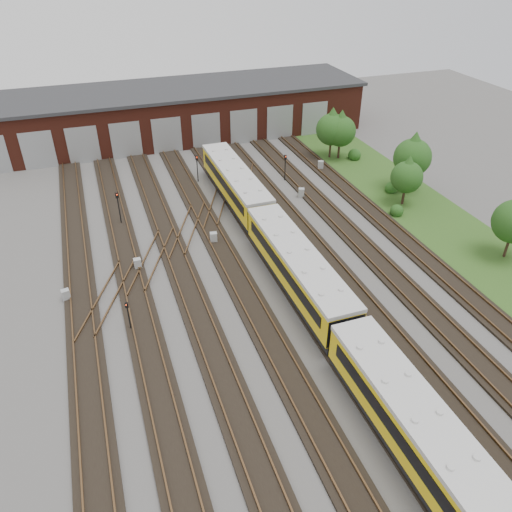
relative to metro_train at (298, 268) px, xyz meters
name	(u,v)px	position (x,y,z in m)	size (l,w,h in m)	color
ground	(284,312)	(-2.00, -2.34, -1.96)	(120.00, 120.00, 0.00)	#4C4946
track_network	(279,307)	(-2.17, -1.75, -1.85)	(30.40, 70.00, 0.33)	black
maintenance_shed	(173,112)	(-2.01, 37.63, 1.25)	(51.00, 12.50, 6.35)	#552015
grass_verge	(423,211)	(17.00, 7.66, -1.93)	(8.00, 55.00, 0.05)	#294F1A
metro_train	(298,268)	(0.00, 0.00, 0.00)	(2.88, 47.40, 3.18)	black
signal_mast_0	(128,313)	(-12.86, -0.61, -0.38)	(0.25, 0.24, 2.44)	black
signal_mast_1	(118,204)	(-11.75, 14.93, 0.17)	(0.29, 0.27, 3.32)	black
signal_mast_2	(197,165)	(-2.54, 21.95, 0.00)	(0.27, 0.25, 3.05)	black
signal_mast_3	(285,164)	(6.71, 19.09, -0.05)	(0.27, 0.25, 2.97)	black
relay_cabinet_0	(66,295)	(-17.00, 4.41, -1.48)	(0.57, 0.48, 0.95)	#A1A4A6
relay_cabinet_1	(138,264)	(-11.30, 6.84, -1.47)	(0.59, 0.49, 0.98)	#A1A4A6
relay_cabinet_2	(214,238)	(-4.30, 8.78, -1.45)	(0.61, 0.51, 1.02)	#A1A4A6
relay_cabinet_3	(301,193)	(6.76, 14.59, -1.46)	(0.59, 0.50, 0.99)	#A1A4A6
relay_cabinet_4	(321,165)	(11.78, 20.50, -1.44)	(0.62, 0.52, 1.04)	#A1A4A6
tree_0	(332,126)	(14.42, 23.46, 2.05)	(3.77, 3.77, 6.24)	#311F16
tree_1	(341,128)	(15.31, 22.88, 1.90)	(3.62, 3.62, 6.00)	#311F16
tree_2	(413,153)	(18.24, 12.45, 2.22)	(3.92, 3.92, 6.50)	#311F16
tree_3	(407,174)	(15.88, 9.71, 1.42)	(3.18, 3.18, 5.26)	#311F16
bush_0	(397,209)	(14.00, 7.88, -1.30)	(1.31, 1.31, 1.31)	#1C4313
bush_1	(391,186)	(16.29, 12.52, -1.29)	(1.34, 1.34, 1.34)	#1C4313
bush_2	(355,153)	(17.01, 21.93, -1.19)	(1.54, 1.54, 1.54)	#1C4313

